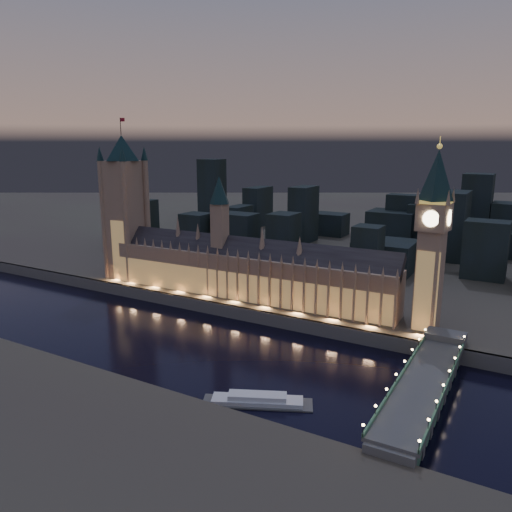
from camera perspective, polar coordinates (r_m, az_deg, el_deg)
The scene contains 9 objects.
ground_plane at distance 280.84m, azimuth -6.56°, elevation -9.67°, with size 2000.00×2000.00×0.00m, color black.
north_bank at distance 751.47m, azimuth 17.58°, elevation 4.40°, with size 2000.00×960.00×8.00m, color #433433.
embankment_wall at distance 311.07m, azimuth -2.09°, elevation -6.52°, with size 2000.00×2.50×8.00m, color #53534F.
palace_of_westminster at distance 325.20m, azimuth -1.31°, elevation -1.52°, with size 202.00×25.18×78.00m.
victoria_tower at distance 380.67m, azimuth -14.76°, elevation 6.18°, with size 31.68×31.68×116.22m.
elizabeth_tower at distance 277.27m, azimuth 19.60°, elevation 3.33°, with size 18.00×18.00×102.27m.
westminster_bridge at distance 230.82m, azimuth 18.73°, elevation -13.90°, with size 19.38×113.00×15.90m.
river_boat at distance 217.89m, azimuth 0.15°, elevation -16.16°, with size 46.58×29.23×4.50m.
city_backdrop at distance 478.27m, azimuth 14.62°, elevation 3.31°, with size 488.03×215.63×79.03m.
Camera 1 is at (155.17, -207.97, 107.44)m, focal length 35.00 mm.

